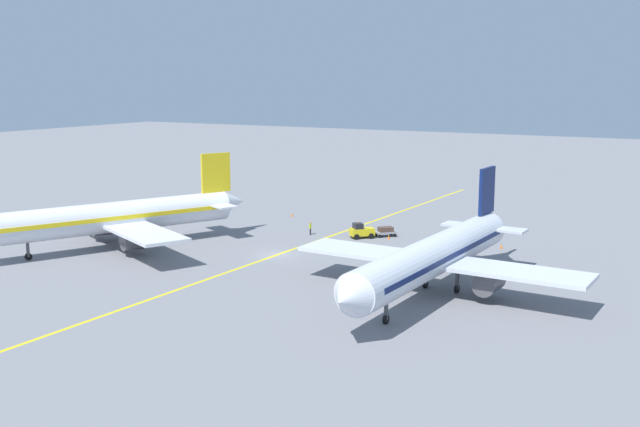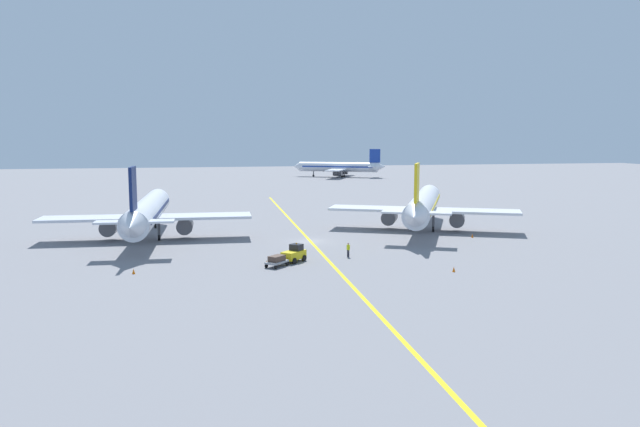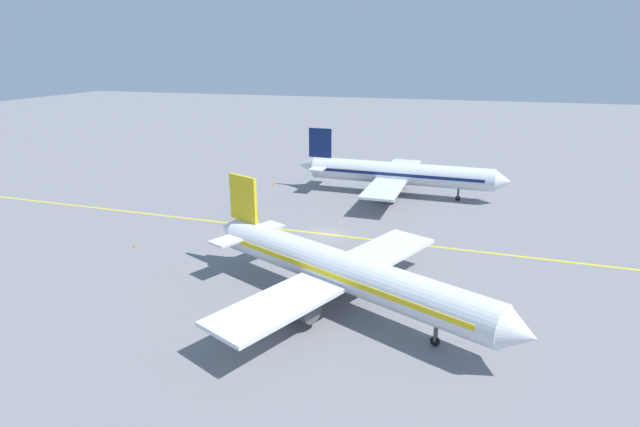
{
  "view_description": "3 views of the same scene",
  "coord_description": "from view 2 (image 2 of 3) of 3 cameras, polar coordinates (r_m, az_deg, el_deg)",
  "views": [
    {
      "loc": [
        -45.28,
        70.37,
        19.88
      ],
      "look_at": [
        -4.24,
        -2.47,
        4.81
      ],
      "focal_mm": 42.0,
      "sensor_mm": 36.0,
      "label": 1
    },
    {
      "loc": [
        -15.33,
        -81.12,
        14.19
      ],
      "look_at": [
        0.55,
        -3.75,
        4.22
      ],
      "focal_mm": 35.0,
      "sensor_mm": 36.0,
      "label": 2
    },
    {
      "loc": [
        59.74,
        16.77,
        23.18
      ],
      "look_at": [
        3.2,
        0.13,
        3.91
      ],
      "focal_mm": 28.0,
      "sensor_mm": 36.0,
      "label": 3
    }
  ],
  "objects": [
    {
      "name": "baggage_cart_trailing",
      "position": [
        67.7,
        -3.98,
        -4.26
      ],
      "size": [
        2.81,
        2.84,
        1.24
      ],
      "color": "gray",
      "rests_on": "ground"
    },
    {
      "name": "airplane_adjacent_stand",
      "position": [
        94.68,
        9.43,
        0.74
      ],
      "size": [
        27.59,
        33.48,
        10.6
      ],
      "color": "silver",
      "rests_on": "ground"
    },
    {
      "name": "ground_crew_worker",
      "position": [
        72.98,
        2.6,
        -3.29
      ],
      "size": [
        0.33,
        0.55,
        1.68
      ],
      "color": "#23232D",
      "rests_on": "ground"
    },
    {
      "name": "traffic_cone_far_edge",
      "position": [
        67.07,
        -16.68,
        -5.09
      ],
      "size": [
        0.32,
        0.32,
        0.55
      ],
      "primitive_type": "cone",
      "color": "orange",
      "rests_on": "ground"
    },
    {
      "name": "airplane_at_gate",
      "position": [
        88.25,
        -15.5,
        0.11
      ],
      "size": [
        28.19,
        35.5,
        10.6
      ],
      "color": "silver",
      "rests_on": "ground"
    },
    {
      "name": "traffic_cone_mid_apron",
      "position": [
        89.28,
        13.76,
        -1.98
      ],
      "size": [
        0.32,
        0.32,
        0.55
      ],
      "primitive_type": "cone",
      "color": "orange",
      "rests_on": "ground"
    },
    {
      "name": "baggage_tug_white",
      "position": [
        70.3,
        -2.38,
        -3.7
      ],
      "size": [
        3.16,
        3.2,
        2.11
      ],
      "color": "gold",
      "rests_on": "ground"
    },
    {
      "name": "traffic_cone_near_nose",
      "position": [
        66.7,
        12.14,
        -5.01
      ],
      "size": [
        0.32,
        0.32,
        0.55
      ],
      "primitive_type": "cone",
      "color": "orange",
      "rests_on": "ground"
    },
    {
      "name": "airplane_distant_taxiing",
      "position": [
        211.83,
        1.77,
        4.26
      ],
      "size": [
        29.82,
        24.64,
        9.54
      ],
      "color": "silver",
      "rests_on": "ground"
    },
    {
      "name": "traffic_cone_by_wingtip",
      "position": [
        68.85,
        -4.92,
        -4.49
      ],
      "size": [
        0.32,
        0.32,
        0.55
      ],
      "primitive_type": "cone",
      "color": "orange",
      "rests_on": "ground"
    },
    {
      "name": "ground_plane",
      "position": [
        83.77,
        -0.88,
        -2.56
      ],
      "size": [
        400.0,
        400.0,
        0.0
      ],
      "primitive_type": "plane",
      "color": "slate"
    },
    {
      "name": "apron_yellow_centreline",
      "position": [
        83.77,
        -0.88,
        -2.55
      ],
      "size": [
        4.15,
        119.95,
        0.01
      ],
      "primitive_type": "cube",
      "rotation": [
        0.0,
        0.0,
        -0.03
      ],
      "color": "yellow",
      "rests_on": "ground"
    }
  ]
}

